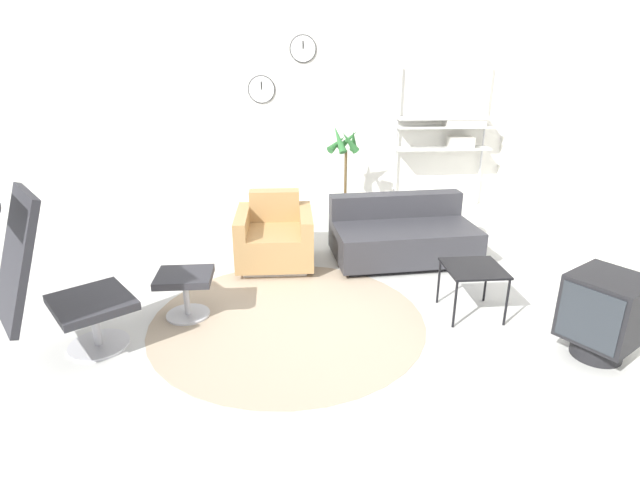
# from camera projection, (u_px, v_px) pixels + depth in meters

# --- Properties ---
(ground_plane) EXTENTS (12.00, 12.00, 0.00)m
(ground_plane) POSITION_uv_depth(u_px,v_px,m) (301.00, 300.00, 4.46)
(ground_plane) COLOR silver
(wall_back) EXTENTS (12.00, 0.09, 2.80)m
(wall_back) POSITION_uv_depth(u_px,v_px,m) (290.00, 106.00, 6.62)
(wall_back) COLOR silver
(wall_back) RESTS_ON ground_plane
(round_rug) EXTENTS (2.25, 2.25, 0.01)m
(round_rug) POSITION_uv_depth(u_px,v_px,m) (288.00, 320.00, 4.11)
(round_rug) COLOR tan
(round_rug) RESTS_ON ground_plane
(lounge_chair) EXTENTS (1.04, 0.96, 1.35)m
(lounge_chair) POSITION_uv_depth(u_px,v_px,m) (33.00, 261.00, 3.30)
(lounge_chair) COLOR #BCBCC1
(lounge_chair) RESTS_ON ground_plane
(ottoman) EXTENTS (0.45, 0.38, 0.39)m
(ottoman) POSITION_uv_depth(u_px,v_px,m) (185.00, 285.00, 4.09)
(ottoman) COLOR #BCBCC1
(ottoman) RESTS_ON ground_plane
(armchair_red) EXTENTS (0.78, 0.80, 0.71)m
(armchair_red) POSITION_uv_depth(u_px,v_px,m) (275.00, 239.00, 5.14)
(armchair_red) COLOR silver
(armchair_red) RESTS_ON ground_plane
(couch_low) EXTENTS (1.51, 0.95, 0.64)m
(couch_low) POSITION_uv_depth(u_px,v_px,m) (402.00, 237.00, 5.28)
(couch_low) COLOR black
(couch_low) RESTS_ON ground_plane
(side_table) EXTENTS (0.46, 0.46, 0.43)m
(side_table) POSITION_uv_depth(u_px,v_px,m) (474.00, 272.00, 4.09)
(side_table) COLOR black
(side_table) RESTS_ON ground_plane
(crt_television) EXTENTS (0.65, 0.65, 0.63)m
(crt_television) POSITION_uv_depth(u_px,v_px,m) (604.00, 314.00, 3.52)
(crt_television) COLOR black
(crt_television) RESTS_ON ground_plane
(potted_plant) EXTENTS (0.45, 0.46, 1.24)m
(potted_plant) POSITION_uv_depth(u_px,v_px,m) (345.00, 187.00, 6.47)
(potted_plant) COLOR #333338
(potted_plant) RESTS_ON ground_plane
(shelf_unit) EXTENTS (1.28, 0.28, 1.93)m
(shelf_unit) POSITION_uv_depth(u_px,v_px,m) (454.00, 129.00, 6.70)
(shelf_unit) COLOR #BCBCC1
(shelf_unit) RESTS_ON ground_plane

